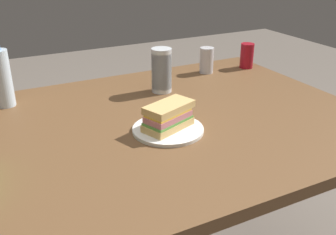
{
  "coord_description": "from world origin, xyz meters",
  "views": [
    {
      "loc": [
        -0.47,
        -1.14,
        1.35
      ],
      "look_at": [
        0.07,
        -0.09,
        0.82
      ],
      "focal_mm": 41.88,
      "sensor_mm": 36.0,
      "label": 1
    }
  ],
  "objects_px": {
    "soda_can_red": "(247,56)",
    "water_bottle_tall": "(2,78)",
    "sandwich": "(168,116)",
    "paper_plate": "(168,129)",
    "dining_table": "(139,146)",
    "soda_can_silver": "(207,60)",
    "plastic_cup_stack": "(162,70)"
  },
  "relations": [
    {
      "from": "soda_can_red",
      "to": "plastic_cup_stack",
      "type": "xyz_separation_m",
      "value": [
        -0.53,
        -0.11,
        0.03
      ]
    },
    {
      "from": "water_bottle_tall",
      "to": "sandwich",
      "type": "bearing_deg",
      "value": -46.42
    },
    {
      "from": "plastic_cup_stack",
      "to": "sandwich",
      "type": "bearing_deg",
      "value": -112.91
    },
    {
      "from": "sandwich",
      "to": "plastic_cup_stack",
      "type": "distance_m",
      "value": 0.38
    },
    {
      "from": "paper_plate",
      "to": "plastic_cup_stack",
      "type": "height_order",
      "value": "plastic_cup_stack"
    },
    {
      "from": "sandwich",
      "to": "soda_can_silver",
      "type": "relative_size",
      "value": 1.64
    },
    {
      "from": "paper_plate",
      "to": "soda_can_silver",
      "type": "height_order",
      "value": "soda_can_silver"
    },
    {
      "from": "dining_table",
      "to": "soda_can_silver",
      "type": "height_order",
      "value": "soda_can_silver"
    },
    {
      "from": "soda_can_silver",
      "to": "sandwich",
      "type": "bearing_deg",
      "value": -133.22
    },
    {
      "from": "sandwich",
      "to": "paper_plate",
      "type": "bearing_deg",
      "value": -132.48
    },
    {
      "from": "dining_table",
      "to": "sandwich",
      "type": "relative_size",
      "value": 8.34
    },
    {
      "from": "sandwich",
      "to": "water_bottle_tall",
      "type": "distance_m",
      "value": 0.67
    },
    {
      "from": "soda_can_red",
      "to": "water_bottle_tall",
      "type": "height_order",
      "value": "water_bottle_tall"
    },
    {
      "from": "paper_plate",
      "to": "plastic_cup_stack",
      "type": "relative_size",
      "value": 1.3
    },
    {
      "from": "sandwich",
      "to": "soda_can_red",
      "type": "height_order",
      "value": "soda_can_red"
    },
    {
      "from": "paper_plate",
      "to": "soda_can_silver",
      "type": "bearing_deg",
      "value": 46.79
    },
    {
      "from": "sandwich",
      "to": "dining_table",
      "type": "bearing_deg",
      "value": 128.88
    },
    {
      "from": "dining_table",
      "to": "sandwich",
      "type": "distance_m",
      "value": 0.18
    },
    {
      "from": "water_bottle_tall",
      "to": "soda_can_silver",
      "type": "bearing_deg",
      "value": 0.06
    },
    {
      "from": "paper_plate",
      "to": "water_bottle_tall",
      "type": "relative_size",
      "value": 1.02
    },
    {
      "from": "dining_table",
      "to": "paper_plate",
      "type": "bearing_deg",
      "value": -53.2
    },
    {
      "from": "soda_can_red",
      "to": "dining_table",
      "type": "bearing_deg",
      "value": -153.53
    },
    {
      "from": "dining_table",
      "to": "plastic_cup_stack",
      "type": "relative_size",
      "value": 9.01
    },
    {
      "from": "dining_table",
      "to": "water_bottle_tall",
      "type": "bearing_deg",
      "value": 134.54
    },
    {
      "from": "paper_plate",
      "to": "sandwich",
      "type": "xyz_separation_m",
      "value": [
        0.0,
        0.0,
        0.05
      ]
    },
    {
      "from": "dining_table",
      "to": "soda_can_silver",
      "type": "xyz_separation_m",
      "value": [
        0.53,
        0.4,
        0.14
      ]
    },
    {
      "from": "dining_table",
      "to": "paper_plate",
      "type": "relative_size",
      "value": 6.95
    },
    {
      "from": "sandwich",
      "to": "soda_can_silver",
      "type": "bearing_deg",
      "value": 46.78
    },
    {
      "from": "soda_can_red",
      "to": "water_bottle_tall",
      "type": "bearing_deg",
      "value": 178.88
    },
    {
      "from": "plastic_cup_stack",
      "to": "soda_can_silver",
      "type": "distance_m",
      "value": 0.34
    },
    {
      "from": "plastic_cup_stack",
      "to": "soda_can_silver",
      "type": "height_order",
      "value": "plastic_cup_stack"
    },
    {
      "from": "dining_table",
      "to": "sandwich",
      "type": "xyz_separation_m",
      "value": [
        0.07,
        -0.09,
        0.14
      ]
    }
  ]
}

